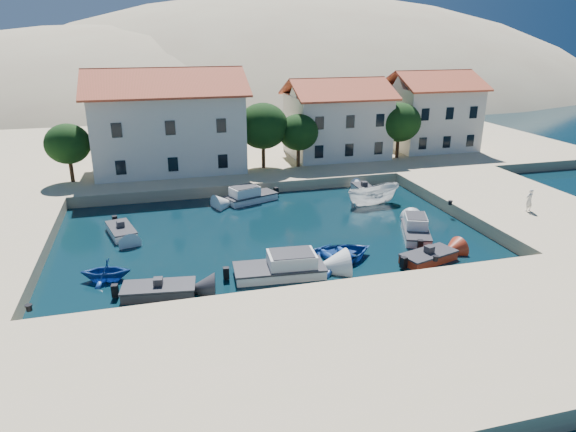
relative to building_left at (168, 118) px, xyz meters
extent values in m
plane|color=black|center=(6.00, -28.00, -5.94)|extent=(400.00, 400.00, 0.00)
cube|color=tan|center=(6.00, -34.00, -5.44)|extent=(52.00, 12.00, 1.00)
cube|color=tan|center=(26.50, -18.00, -5.44)|extent=(11.00, 20.00, 1.00)
cube|color=tan|center=(8.00, 10.00, -5.44)|extent=(80.00, 36.00, 1.00)
ellipsoid|color=tan|center=(-4.00, 82.00, -25.94)|extent=(198.00, 126.00, 72.00)
ellipsoid|color=tan|center=(41.00, 102.00, -30.94)|extent=(220.00, 176.00, 99.00)
cube|color=silver|center=(0.00, 0.00, -1.19)|extent=(14.00, 9.00, 7.50)
pyramid|color=#A54425|center=(0.00, 0.00, 3.66)|extent=(14.70, 9.45, 2.20)
cube|color=silver|center=(18.00, 1.00, -1.69)|extent=(10.00, 8.00, 6.50)
pyramid|color=#A54425|center=(18.00, 1.00, 2.46)|extent=(10.50, 8.40, 1.80)
cube|color=silver|center=(30.00, 2.00, -1.44)|extent=(9.00, 8.00, 7.00)
pyramid|color=#A54425|center=(30.00, 2.00, 2.96)|extent=(9.45, 8.40, 1.80)
cylinder|color=#382314|center=(-9.00, -3.00, -3.69)|extent=(0.36, 0.36, 2.50)
ellipsoid|color=black|center=(-9.00, -3.00, -1.44)|extent=(4.00, 4.00, 3.60)
cylinder|color=#382314|center=(9.00, -2.50, -3.44)|extent=(0.36, 0.36, 3.00)
ellipsoid|color=black|center=(9.00, -2.50, -0.74)|extent=(5.00, 5.00, 4.50)
cylinder|color=#382314|center=(12.50, -3.00, -3.69)|extent=(0.36, 0.36, 2.50)
ellipsoid|color=black|center=(12.50, -3.00, -1.44)|extent=(4.00, 4.00, 3.60)
cylinder|color=#382314|center=(24.00, -2.00, -3.56)|extent=(0.36, 0.36, 2.75)
ellipsoid|color=black|center=(24.00, -2.00, -1.09)|extent=(4.60, 4.60, 4.14)
cylinder|color=black|center=(-8.30, -27.20, -4.79)|extent=(0.36, 0.36, 0.30)
cylinder|color=black|center=(14.00, -27.20, -4.79)|extent=(0.36, 0.36, 0.30)
cylinder|color=black|center=(20.70, -18.00, -4.79)|extent=(0.36, 0.36, 0.30)
cube|color=#2D2C31|center=(-2.11, -25.32, -5.69)|extent=(4.14, 2.26, 0.90)
cube|color=#2D2C31|center=(-2.11, -25.32, -5.36)|extent=(4.23, 2.30, 0.10)
cube|color=#2D2C31|center=(-2.11, -25.32, -5.14)|extent=(0.56, 0.56, 0.50)
cube|color=white|center=(5.01, -24.67, -5.69)|extent=(5.51, 2.69, 0.90)
cube|color=#2D2C31|center=(5.01, -24.67, -5.36)|extent=(5.64, 2.75, 0.10)
cube|color=white|center=(5.01, -24.67, -4.99)|extent=(2.97, 2.16, 0.90)
imported|color=#1A4292|center=(9.00, -23.62, -5.94)|extent=(6.11, 4.95, 1.12)
cube|color=maroon|center=(14.76, -25.20, -5.69)|extent=(3.96, 2.62, 0.90)
cube|color=#2D2C31|center=(14.76, -25.20, -5.36)|extent=(4.05, 2.67, 0.10)
cube|color=#2D2C31|center=(14.76, -25.20, -5.14)|extent=(0.62, 0.62, 0.50)
cube|color=white|center=(16.00, -21.25, -5.69)|extent=(3.21, 4.59, 0.90)
cube|color=#2D2C31|center=(16.00, -21.25, -5.36)|extent=(3.28, 4.70, 0.10)
cube|color=white|center=(16.00, -21.25, -4.99)|extent=(2.21, 2.64, 0.90)
imported|color=white|center=(16.07, -13.64, -5.94)|extent=(5.07, 2.46, 1.88)
cube|color=white|center=(16.71, -10.17, -5.69)|extent=(1.52, 3.08, 0.90)
cube|color=#2D2C31|center=(16.71, -10.17, -5.36)|extent=(1.55, 3.15, 0.10)
cube|color=#2D2C31|center=(16.71, -10.17, -5.14)|extent=(0.51, 0.51, 0.50)
imported|color=#1A4292|center=(-5.07, -22.57, -5.94)|extent=(3.23, 2.90, 1.51)
cube|color=white|center=(-4.45, -15.24, -5.69)|extent=(2.35, 3.75, 0.90)
cube|color=#2D2C31|center=(-4.45, -15.24, -5.36)|extent=(2.40, 3.84, 0.10)
cube|color=#2D2C31|center=(-4.45, -15.24, -5.14)|extent=(0.61, 0.61, 0.50)
cube|color=white|center=(6.20, -9.97, -5.69)|extent=(4.76, 3.27, 0.90)
cube|color=#2D2C31|center=(6.20, -9.97, -5.36)|extent=(4.87, 3.34, 0.10)
cube|color=white|center=(6.20, -9.97, -4.99)|extent=(2.73, 2.29, 0.90)
imported|color=silver|center=(25.59, -20.89, -4.06)|extent=(0.71, 0.54, 1.74)
camera|label=1|loc=(-1.82, -51.87, 7.94)|focal=32.00mm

